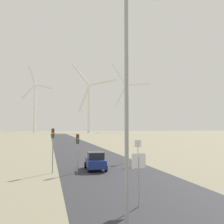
% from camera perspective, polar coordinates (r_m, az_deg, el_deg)
% --- Properties ---
extents(road_surface, '(10.00, 240.00, 0.01)m').
position_cam_1_polar(road_surface, '(51.84, -6.98, -8.12)').
color(road_surface, '#2D2D33').
rests_on(road_surface, ground).
extents(streetlamp, '(3.50, 0.32, 10.46)m').
position_cam_1_polar(streetlamp, '(11.70, 3.16, 7.53)').
color(streetlamp, '#93999E').
rests_on(streetlamp, ground).
extents(stop_sign_near, '(0.81, 0.07, 2.89)m').
position_cam_1_polar(stop_sign_near, '(14.78, 5.82, -12.33)').
color(stop_sign_near, '#93999E').
rests_on(stop_sign_near, ground).
extents(stop_sign_far, '(0.81, 0.07, 2.88)m').
position_cam_1_polar(stop_sign_far, '(30.31, 5.66, -7.71)').
color(stop_sign_far, '#93999E').
rests_on(stop_sign_far, ground).
extents(traffic_light_post_near_left, '(0.28, 0.34, 4.22)m').
position_cam_1_polar(traffic_light_post_near_left, '(25.79, -12.76, -6.04)').
color(traffic_light_post_near_left, '#93999E').
rests_on(traffic_light_post_near_left, ground).
extents(traffic_light_post_near_right, '(0.28, 0.34, 3.35)m').
position_cam_1_polar(traffic_light_post_near_right, '(32.23, 3.35, -6.67)').
color(traffic_light_post_near_right, '#93999E').
rests_on(traffic_light_post_near_right, ground).
extents(traffic_light_post_mid_left, '(0.28, 0.34, 3.67)m').
position_cam_1_polar(traffic_light_post_mid_left, '(25.45, -7.50, -7.01)').
color(traffic_light_post_mid_left, '#93999E').
rests_on(traffic_light_post_mid_left, ground).
extents(car_approaching, '(2.10, 4.22, 1.83)m').
position_cam_1_polar(car_approaching, '(27.19, -3.62, -10.57)').
color(car_approaching, navy).
rests_on(car_approaching, ground).
extents(wind_turbine_left, '(27.54, 11.11, 60.29)m').
position_cam_1_polar(wind_turbine_left, '(249.00, -16.47, 1.96)').
color(wind_turbine_left, white).
rests_on(wind_turbine_left, ground).
extents(wind_turbine_center, '(35.13, 16.37, 57.19)m').
position_cam_1_polar(wind_turbine_center, '(212.91, -5.03, 2.22)').
color(wind_turbine_center, white).
rests_on(wind_turbine_center, ground).
extents(wind_turbine_right, '(36.08, 5.89, 62.37)m').
position_cam_1_polar(wind_turbine_right, '(237.80, 3.08, 2.17)').
color(wind_turbine_right, white).
rests_on(wind_turbine_right, ground).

